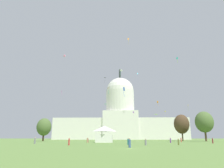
{
  "coord_description": "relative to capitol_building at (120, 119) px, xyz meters",
  "views": [
    {
      "loc": [
        -1.62,
        -34.5,
        1.67
      ],
      "look_at": [
        -5.43,
        101.16,
        36.76
      ],
      "focal_mm": 33.34,
      "sensor_mm": 36.0,
      "label": 1
    }
  ],
  "objects": [
    {
      "name": "person_purple_mid_left",
      "position": [
        15.15,
        -121.65,
        -17.99
      ],
      "size": [
        0.45,
        0.45,
        1.68
      ],
      "rotation": [
        0.0,
        0.0,
        0.18
      ],
      "color": "#703D93",
      "rests_on": "ground_plane"
    },
    {
      "name": "kite_red_mid",
      "position": [
        -7.95,
        -59.56,
        14.31
      ],
      "size": [
        0.93,
        1.19,
        3.9
      ],
      "rotation": [
        0.0,
        0.0,
        1.37
      ],
      "color": "red"
    },
    {
      "name": "person_olive_near_tree_west",
      "position": [
        11.75,
        -143.27,
        -18.07
      ],
      "size": [
        0.39,
        0.39,
        1.5
      ],
      "rotation": [
        0.0,
        0.0,
        1.33
      ],
      "color": "olive",
      "rests_on": "ground_plane"
    },
    {
      "name": "kite_white_mid",
      "position": [
        -0.51,
        -95.11,
        15.31
      ],
      "size": [
        1.33,
        1.35,
        2.93
      ],
      "rotation": [
        0.0,
        0.0,
        3.79
      ],
      "color": "white"
    },
    {
      "name": "kite_yellow_mid",
      "position": [
        34.82,
        -29.72,
        2.89
      ],
      "size": [
        0.87,
        0.88,
        2.34
      ],
      "rotation": [
        0.0,
        0.0,
        2.45
      ],
      "color": "yellow"
    },
    {
      "name": "ground_plane",
      "position": [
        -0.62,
        -159.03,
        -18.77
      ],
      "size": [
        800.0,
        800.0,
        0.0
      ],
      "primitive_type": "plane",
      "color": "olive"
    },
    {
      "name": "kite_blue_mid",
      "position": [
        0.09,
        -118.31,
        0.04
      ],
      "size": [
        0.59,
        0.4,
        3.66
      ],
      "rotation": [
        0.0,
        0.0,
        2.15
      ],
      "color": "blue"
    },
    {
      "name": "event_tent",
      "position": [
        -7.09,
        -118.11,
        -15.9
      ],
      "size": [
        6.24,
        4.79,
        5.74
      ],
      "rotation": [
        0.0,
        0.0,
        -0.01
      ],
      "color": "white",
      "rests_on": "ground_plane"
    },
    {
      "name": "kite_black_high",
      "position": [
        -13.01,
        -24.28,
        32.04
      ],
      "size": [
        1.62,
        1.02,
        4.09
      ],
      "rotation": [
        0.0,
        0.0,
        0.2
      ],
      "color": "black"
    },
    {
      "name": "person_maroon_front_right",
      "position": [
        26.22,
        -127.98,
        -18.01
      ],
      "size": [
        0.4,
        0.4,
        1.63
      ],
      "rotation": [
        0.0,
        0.0,
        4.91
      ],
      "color": "maroon",
      "rests_on": "ground_plane"
    },
    {
      "name": "kite_magenta_mid",
      "position": [
        -32.97,
        -82.87,
        7.35
      ],
      "size": [
        0.56,
        0.61,
        2.6
      ],
      "rotation": [
        0.0,
        0.0,
        4.45
      ],
      "color": "#D1339E"
    },
    {
      "name": "person_maroon_near_tree_east",
      "position": [
        -13.07,
        -116.69,
        -18.01
      ],
      "size": [
        0.44,
        0.44,
        1.63
      ],
      "rotation": [
        0.0,
        0.0,
        3.34
      ],
      "color": "maroon",
      "rests_on": "ground_plane"
    },
    {
      "name": "kite_violet_mid",
      "position": [
        9.51,
        -37.2,
        0.87
      ],
      "size": [
        0.82,
        0.39,
        4.06
      ],
      "rotation": [
        0.0,
        0.0,
        5.18
      ],
      "color": "purple"
    },
    {
      "name": "kite_gold_low",
      "position": [
        34.19,
        -85.46,
        -1.24
      ],
      "size": [
        0.47,
        0.5,
        3.49
      ],
      "rotation": [
        0.0,
        0.0,
        3.41
      ],
      "color": "gold"
    },
    {
      "name": "person_teal_lawn_far_left",
      "position": [
        0.24,
        -141.23,
        -18.04
      ],
      "size": [
        0.59,
        0.59,
        1.61
      ],
      "rotation": [
        0.0,
        0.0,
        0.59
      ],
      "color": "#1E757A",
      "rests_on": "ground_plane"
    },
    {
      "name": "person_red_aisle_center",
      "position": [
        22.0,
        -110.14,
        -17.95
      ],
      "size": [
        0.45,
        0.45,
        1.77
      ],
      "rotation": [
        0.0,
        0.0,
        1.95
      ],
      "color": "red",
      "rests_on": "ground_plane"
    },
    {
      "name": "kite_cyan_high",
      "position": [
        14.34,
        -29.09,
        33.94
      ],
      "size": [
        0.83,
        0.46,
        2.93
      ],
      "rotation": [
        0.0,
        0.0,
        2.43
      ],
      "color": "#33BCDB"
    },
    {
      "name": "kite_green_low",
      "position": [
        -7.88,
        -100.18,
        -2.72
      ],
      "size": [
        1.31,
        0.86,
        0.18
      ],
      "rotation": [
        0.0,
        0.0,
        3.45
      ],
      "color": "green"
    },
    {
      "name": "capitol_building",
      "position": [
        0.0,
        0.0,
        0.0
      ],
      "size": [
        117.98,
        27.79,
        66.27
      ],
      "color": "silver",
      "rests_on": "ground_plane"
    },
    {
      "name": "person_grey_back_center",
      "position": [
        3.99,
        -144.64,
        -18.12
      ],
      "size": [
        0.6,
        0.6,
        1.45
      ],
      "rotation": [
        0.0,
        0.0,
        4.18
      ],
      "color": "gray",
      "rests_on": "ground_plane"
    },
    {
      "name": "tree_east_far",
      "position": [
        30.66,
        -83.47,
        -10.31
      ],
      "size": [
        9.99,
        10.02,
        13.39
      ],
      "color": "#4C3823",
      "rests_on": "ground_plane"
    },
    {
      "name": "person_denim_edge_east",
      "position": [
        -0.24,
        -156.13,
        -18.05
      ],
      "size": [
        0.44,
        0.44,
        1.58
      ],
      "rotation": [
        0.0,
        0.0,
        4.78
      ],
      "color": "#3D5684",
      "rests_on": "ground_plane"
    },
    {
      "name": "tree_east_mid",
      "position": [
        38.4,
        -93.28,
        -9.97
      ],
      "size": [
        12.19,
        12.36,
        13.73
      ],
      "color": "brown",
      "rests_on": "ground_plane"
    },
    {
      "name": "person_red_front_center",
      "position": [
        -13.29,
        -145.26,
        -17.99
      ],
      "size": [
        0.4,
        0.4,
        1.65
      ],
      "rotation": [
        0.0,
        0.0,
        4.43
      ],
      "color": "red",
      "rests_on": "ground_plane"
    },
    {
      "name": "kite_lime_low",
      "position": [
        15.5,
        -96.32,
        -7.06
      ],
      "size": [
        1.56,
        0.72,
        0.21
      ],
      "rotation": [
        0.0,
        0.0,
        3.08
      ],
      "color": "#8CD133"
    },
    {
      "name": "tree_west_near",
      "position": [
        -39.35,
        -88.3,
        -11.9
      ],
      "size": [
        10.33,
        10.35,
        11.2
      ],
      "color": "#4C3823",
      "rests_on": "ground_plane"
    },
    {
      "name": "kite_turquoise_mid",
      "position": [
        19.18,
        -123.04,
        10.4
      ],
      "size": [
        0.79,
        0.72,
        2.18
      ],
      "rotation": [
        0.0,
        0.0,
        0.07
      ],
      "color": "teal"
    },
    {
      "name": "kite_pink_high",
      "position": [
        -34.05,
        -77.98,
        30.52
      ],
      "size": [
        1.17,
        1.18,
        0.99
      ],
      "rotation": [
        0.0,
        0.0,
        0.55
      ],
      "color": "pink"
    },
    {
      "name": "kite_orange_mid",
      "position": [
        19.32,
        -81.77,
        1.55
      ],
      "size": [
        0.78,
        0.83,
        2.76
      ],
      "rotation": [
        0.0,
        0.0,
        6.12
      ],
      "color": "orange"
    },
    {
      "name": "kite_orange_high",
      "position": [
        4.12,
        -83.38,
        37.87
      ],
      "size": [
        0.89,
        0.49,
        4.02
      ],
      "rotation": [
        0.0,
        0.0,
        2.31
      ],
      "color": "orange"
    },
    {
      "name": "person_tan_near_tent",
      "position": [
        -12.72,
        -120.73,
        -18.01
      ],
      "size": [
        0.56,
        0.56,
        1.65
      ],
      "rotation": [
        0.0,
        0.0,
        5.7
      ],
      "color": "tan",
      "rests_on": "ground_plane"
    },
    {
      "name": "person_grey_front_left",
      "position": [
        -24.95,
        -135.39,
        -17.95
      ],
      "size": [
        0.49,
        0.49,
        1.77
      ],
      "rotation": [
        0.0,
        0.0,
        4.49
      ],
      "color": "gray",
      "rests_on": "ground_plane"
    }
  ]
}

